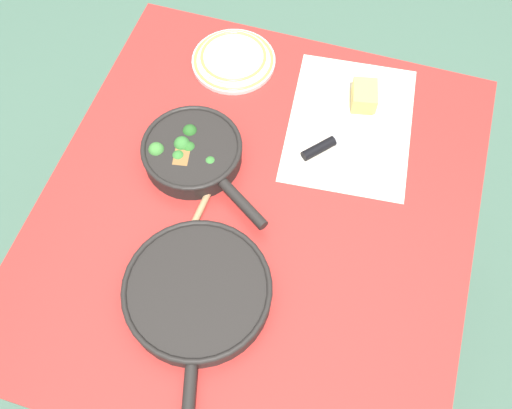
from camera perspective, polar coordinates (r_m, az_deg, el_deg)
ground_plane at (r=1.96m, az=0.00°, el=-11.04°), size 14.00×14.00×0.00m
dining_table_red at (r=1.33m, az=0.00°, el=-2.29°), size 1.05×0.94×0.77m
skillet_broccoli at (r=1.30m, az=-6.38°, el=5.20°), size 0.26×0.33×0.06m
skillet_eggs at (r=1.16m, az=-5.88°, el=-8.75°), size 0.45×0.30×0.05m
wooden_spoon at (r=1.23m, az=-6.30°, el=-2.02°), size 0.34×0.05×0.02m
parchment_sheet at (r=1.40m, az=9.38°, el=7.99°), size 0.42×0.32×0.00m
grater_knife at (r=1.35m, az=7.57°, el=6.20°), size 0.19×0.17×0.02m
cheese_block at (r=1.42m, az=10.76°, el=10.60°), size 0.09×0.07×0.05m
dinner_plate_stack at (r=1.49m, az=-2.26°, el=14.33°), size 0.21×0.21×0.03m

